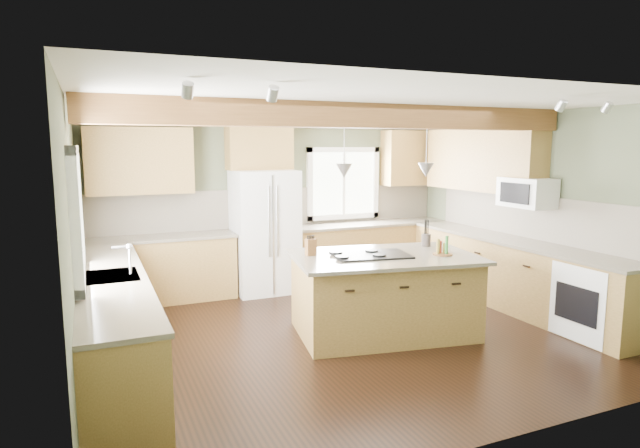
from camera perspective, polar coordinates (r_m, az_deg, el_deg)
name	(u,v)px	position (r m, az deg, el deg)	size (l,w,h in m)	color
floor	(346,333)	(6.33, 2.83, -11.55)	(5.60, 5.60, 0.00)	black
ceiling	(348,104)	(5.97, 3.01, 12.64)	(5.60, 5.60, 0.00)	silver
wall_back	(275,201)	(8.31, -4.78, 2.42)	(5.60, 5.60, 0.00)	#4D553C
wall_left	(74,239)	(5.39, -24.79, -1.51)	(5.00, 5.00, 0.00)	#4D553C
wall_right	(536,210)	(7.67, 22.01, 1.35)	(5.00, 5.00, 0.00)	#4D553C
ceiling_beam	(354,116)	(5.82, 3.68, 11.46)	(5.55, 0.26, 0.26)	brown
soffit_trim	(277,120)	(8.18, -4.66, 11.03)	(5.55, 0.20, 0.10)	brown
backsplash_back	(276,207)	(8.30, -4.74, 1.80)	(5.58, 0.03, 0.58)	brown
backsplash_right	(532,217)	(7.70, 21.63, 0.73)	(0.03, 3.70, 0.58)	brown
base_cab_back_left	(161,270)	(7.76, -16.62, -4.75)	(2.02, 0.60, 0.88)	brown
counter_back_left	(159,238)	(7.68, -16.76, -1.40)	(2.06, 0.64, 0.04)	#4A4336
base_cab_back_right	(369,252)	(8.76, 5.21, -2.97)	(2.62, 0.60, 0.88)	brown
counter_back_right	(369,224)	(8.68, 5.25, 0.01)	(2.66, 0.64, 0.04)	#4A4336
base_cab_left	(114,324)	(5.64, -21.16, -9.89)	(0.60, 3.70, 0.88)	brown
counter_left	(111,278)	(5.52, -21.41, -5.34)	(0.64, 3.74, 0.04)	#4A4336
base_cab_right	(512,275)	(7.64, 19.81, -5.11)	(0.60, 3.70, 0.88)	brown
counter_right	(514,241)	(7.55, 19.98, -1.71)	(0.64, 3.74, 0.04)	#4A4336
upper_cab_back_left	(140,161)	(7.68, -18.69, 6.40)	(1.40, 0.35, 0.90)	brown
upper_cab_over_fridge	(259,146)	(8.00, -6.50, 8.27)	(0.96, 0.35, 0.70)	brown
upper_cab_right	(482,160)	(8.16, 16.87, 6.57)	(0.35, 2.20, 0.90)	brown
upper_cab_back_corner	(409,158)	(9.12, 9.46, 6.96)	(0.90, 0.35, 0.90)	brown
window_left	(74,212)	(5.41, -24.73, 1.20)	(0.04, 1.60, 1.05)	white
window_back	(343,183)	(8.70, 2.45, 4.36)	(1.10, 0.04, 1.00)	white
sink	(111,277)	(5.52, -21.41, -5.29)	(0.50, 0.65, 0.03)	#262628
faucet	(130,261)	(5.50, -19.61, -3.71)	(0.02, 0.02, 0.28)	#B2B2B7
dishwasher	(123,377)	(4.43, -20.23, -15.07)	(0.60, 0.60, 0.84)	white
oven	(596,301)	(6.78, 27.33, -7.31)	(0.60, 0.72, 0.84)	white
microwave	(527,193)	(7.45, 21.20, 3.15)	(0.40, 0.70, 0.38)	white
pendant_left	(344,171)	(5.86, 2.58, 5.68)	(0.18, 0.18, 0.16)	#B2B2B7
pendant_right	(426,170)	(6.20, 11.24, 5.67)	(0.18, 0.18, 0.16)	#B2B2B7
refrigerator	(265,232)	(7.91, -5.92, -0.81)	(0.90, 0.74, 1.80)	white
island	(384,296)	(6.25, 6.80, -7.62)	(1.94, 1.18, 0.88)	brown
island_top	(384,257)	(6.14, 6.87, -3.49)	(2.07, 1.31, 0.04)	#4A4336
cooktop	(371,255)	(6.08, 5.45, -3.29)	(0.84, 0.56, 0.02)	black
knife_block	(311,247)	(6.05, -0.99, -2.49)	(0.11, 0.08, 0.19)	brown
utensil_crock	(426,240)	(6.75, 11.26, -1.68)	(0.11, 0.11, 0.15)	#3D3630
bottle_tray	(443,246)	(6.24, 12.97, -2.29)	(0.22, 0.22, 0.21)	brown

